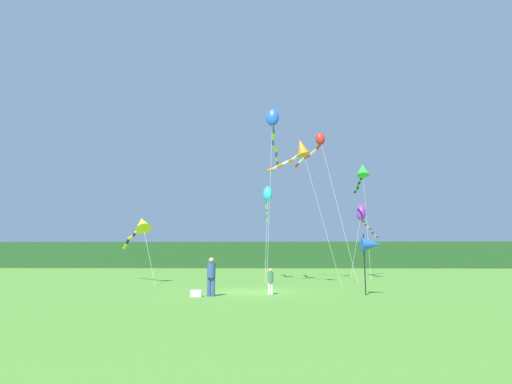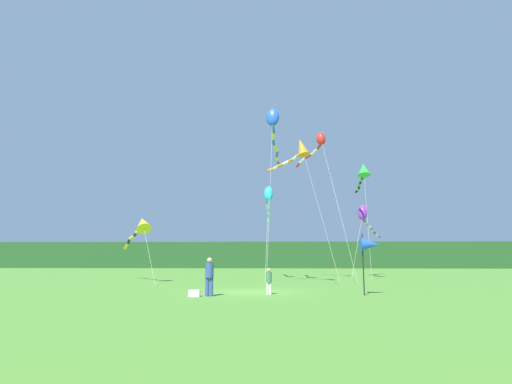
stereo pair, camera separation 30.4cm
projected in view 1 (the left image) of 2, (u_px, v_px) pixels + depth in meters
ground_plane at (252, 292)px, 22.09m from camera, size 120.00×120.00×0.00m
distant_treeline at (264, 255)px, 66.85m from camera, size 108.00×3.29×4.11m
person_adult at (211, 275)px, 19.79m from camera, size 0.40×0.40×1.80m
person_child at (271, 280)px, 20.71m from camera, size 0.28×0.28×1.27m
cooler_box at (196, 293)px, 19.49m from camera, size 0.52×0.31×0.31m
banner_flag_pole at (371, 245)px, 20.60m from camera, size 0.90×0.70×2.97m
kite_orange at (299, 150)px, 29.21m from camera, size 4.57×4.16×10.07m
kite_cyan at (268, 199)px, 35.49m from camera, size 0.79×9.94×7.75m
kite_yellow at (141, 226)px, 30.61m from camera, size 5.06×8.07×4.97m
kite_purple at (363, 215)px, 39.67m from camera, size 4.90×9.67×6.85m
kite_green at (362, 172)px, 35.03m from camera, size 1.18×6.29×9.65m
kite_blue at (273, 125)px, 31.52m from camera, size 1.17×9.68×12.74m
kite_red at (317, 143)px, 34.94m from camera, size 3.57×8.93×12.10m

